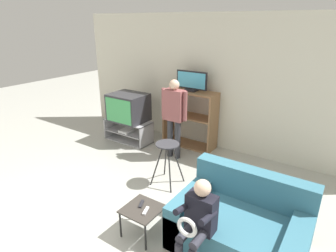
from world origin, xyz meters
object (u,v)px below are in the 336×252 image
at_px(folding_stool, 167,151).
at_px(couch, 240,226).
at_px(person_standing_adult, 174,112).
at_px(remote_control_white, 146,211).
at_px(remote_control_black, 141,204).
at_px(television_flat, 192,82).
at_px(media_shelf, 190,118).
at_px(television_main, 128,107).
at_px(tv_stand, 128,131).
at_px(snack_table, 142,211).
at_px(person_seated_child, 197,220).

distance_m(folding_stool, couch, 1.60).
bearing_deg(person_standing_adult, remote_control_white, -65.85).
xyz_separation_m(remote_control_black, person_standing_adult, (-0.76, 1.90, 0.52)).
bearing_deg(television_flat, remote_control_black, -73.02).
distance_m(couch, person_standing_adult, 2.45).
distance_m(television_flat, couch, 3.03).
distance_m(media_shelf, folding_stool, 1.54).
xyz_separation_m(media_shelf, folding_stool, (0.45, -1.47, -0.02)).
bearing_deg(person_standing_adult, couch, -38.63).
bearing_deg(television_main, remote_control_white, -45.00).
height_order(tv_stand, folding_stool, folding_stool).
height_order(television_flat, person_standing_adult, television_flat).
distance_m(folding_stool, remote_control_white, 1.24).
bearing_deg(folding_stool, snack_table, -70.53).
height_order(remote_control_black, couch, couch).
bearing_deg(snack_table, remote_control_white, -18.35).
bearing_deg(media_shelf, couch, -48.36).
height_order(television_main, couch, television_main).
distance_m(remote_control_black, remote_control_white, 0.14).
bearing_deg(remote_control_white, snack_table, 144.03).
xyz_separation_m(television_flat, person_seated_child, (1.60, -2.68, -0.73)).
relative_size(television_flat, snack_table, 1.53).
relative_size(folding_stool, person_seated_child, 0.69).
height_order(person_standing_adult, person_seated_child, person_standing_adult).
distance_m(television_main, remote_control_black, 2.85).
xyz_separation_m(folding_stool, snack_table, (0.39, -1.11, -0.24)).
xyz_separation_m(media_shelf, remote_control_white, (0.91, -2.61, -0.21)).
height_order(remote_control_black, person_seated_child, person_seated_child).
bearing_deg(folding_stool, television_flat, 106.48).
relative_size(couch, person_standing_adult, 0.95).
bearing_deg(remote_control_white, person_standing_adult, 96.52).
bearing_deg(person_seated_child, remote_control_white, 175.40).
height_order(media_shelf, snack_table, media_shelf).
distance_m(television_main, remote_control_white, 2.99).
bearing_deg(tv_stand, couch, -27.25).
relative_size(television_flat, folding_stool, 0.93).
bearing_deg(couch, tv_stand, 152.75).
relative_size(television_flat, remote_control_black, 4.53).
bearing_deg(television_flat, media_shelf, -125.49).
relative_size(snack_table, couch, 0.30).
relative_size(television_main, remote_control_black, 5.18).
bearing_deg(tv_stand, folding_stool, -29.76).
xyz_separation_m(tv_stand, person_standing_adult, (1.24, -0.11, 0.67)).
bearing_deg(remote_control_black, media_shelf, 83.18).
distance_m(remote_control_white, person_seated_child, 0.74).
xyz_separation_m(television_main, television_flat, (1.20, 0.53, 0.59)).
bearing_deg(folding_stool, couch, -24.20).
distance_m(television_main, media_shelf, 1.30).
bearing_deg(snack_table, tv_stand, 134.86).
bearing_deg(tv_stand, remote_control_black, -45.21).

